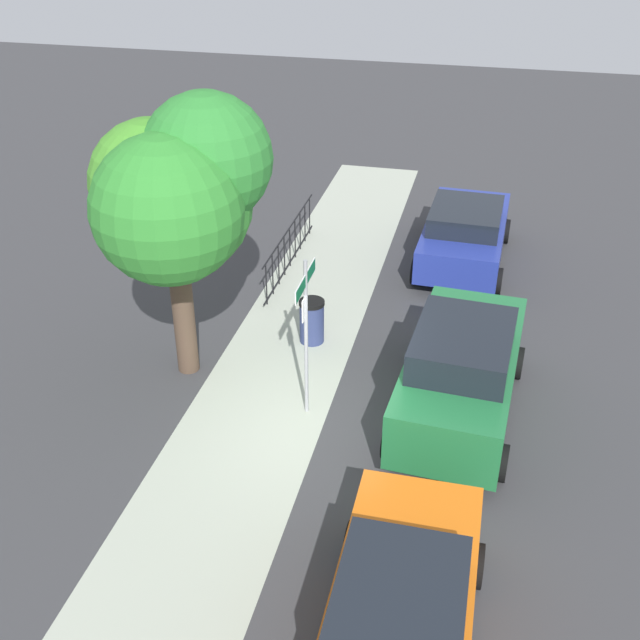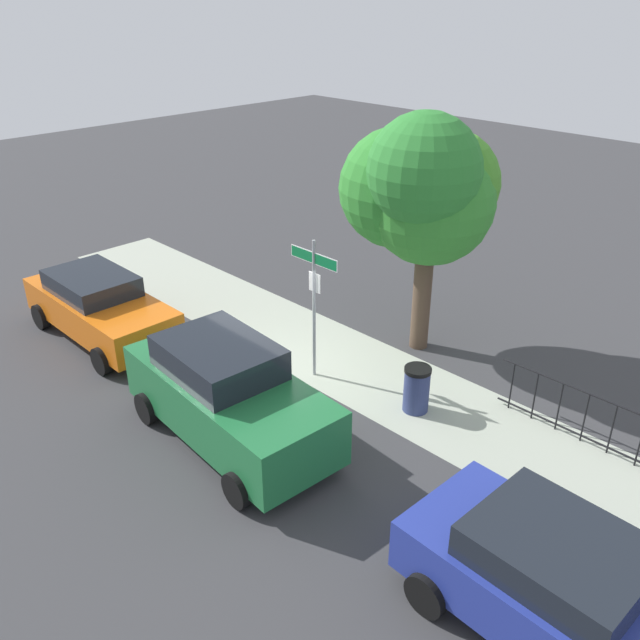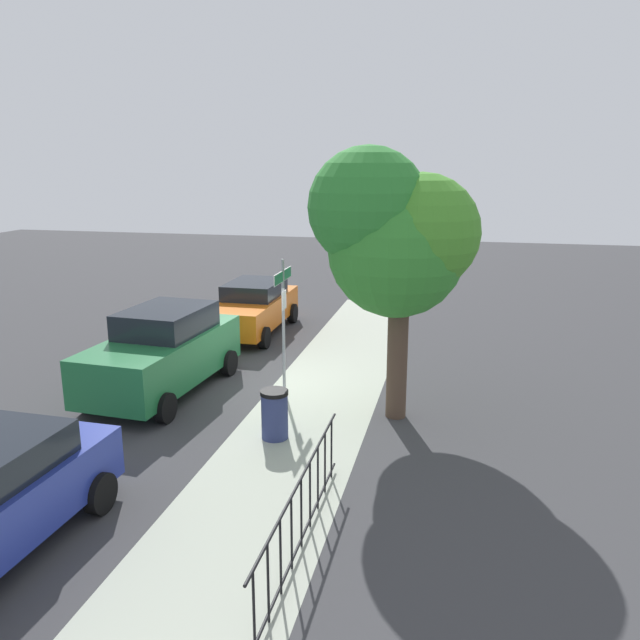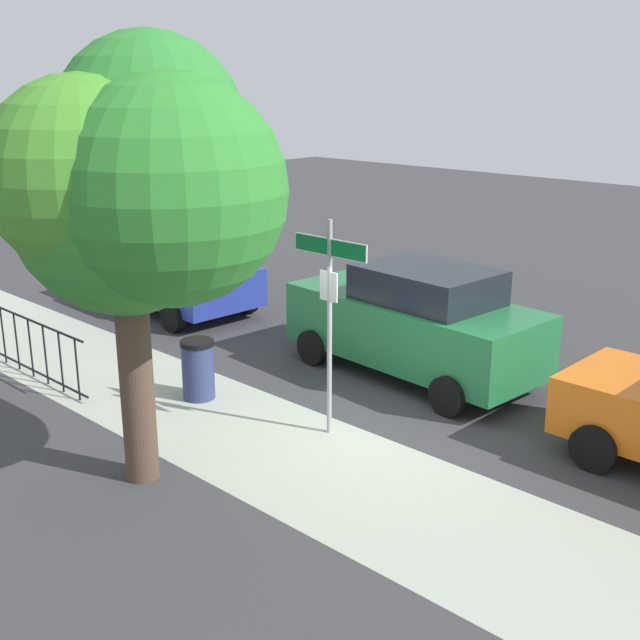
% 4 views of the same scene
% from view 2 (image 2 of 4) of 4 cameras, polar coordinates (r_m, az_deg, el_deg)
% --- Properties ---
extents(ground_plane, '(60.00, 60.00, 0.00)m').
position_cam_2_polar(ground_plane, '(14.77, -2.65, -4.70)').
color(ground_plane, '#38383A').
extents(sidewalk_strip, '(24.00, 2.60, 0.00)m').
position_cam_2_polar(sidewalk_strip, '(14.42, 6.61, -5.71)').
color(sidewalk_strip, '#A5AC9A').
rests_on(sidewalk_strip, ground_plane).
extents(street_sign, '(1.34, 0.07, 3.15)m').
position_cam_2_polar(street_sign, '(13.76, -0.52, 2.93)').
color(street_sign, '#9EA0A5').
rests_on(street_sign, ground_plane).
extents(shade_tree, '(3.48, 3.35, 5.58)m').
position_cam_2_polar(shade_tree, '(14.55, 8.88, 11.09)').
color(shade_tree, '#4E3B2D').
rests_on(shade_tree, ground_plane).
extents(car_orange, '(4.55, 1.98, 1.60)m').
position_cam_2_polar(car_orange, '(16.81, -18.46, 1.17)').
color(car_orange, orange).
rests_on(car_orange, ground_plane).
extents(car_green, '(4.70, 2.34, 1.97)m').
position_cam_2_polar(car_green, '(12.39, -7.95, -6.35)').
color(car_green, '#1F6C39').
rests_on(car_green, ground_plane).
extents(car_blue, '(4.46, 2.27, 1.61)m').
position_cam_2_polar(car_blue, '(9.62, 20.52, -21.06)').
color(car_blue, navy).
rests_on(car_blue, ground_plane).
extents(iron_fence, '(4.62, 0.04, 1.07)m').
position_cam_2_polar(iron_fence, '(13.25, 23.87, -8.49)').
color(iron_fence, black).
rests_on(iron_fence, ground_plane).
extents(trash_bin, '(0.55, 0.55, 0.98)m').
position_cam_2_polar(trash_bin, '(13.48, 8.31, -5.89)').
color(trash_bin, navy).
rests_on(trash_bin, ground_plane).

